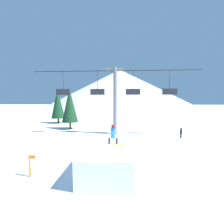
{
  "coord_description": "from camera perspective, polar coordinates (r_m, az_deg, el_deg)",
  "views": [
    {
      "loc": [
        1.29,
        -9.35,
        4.55
      ],
      "look_at": [
        0.44,
        3.77,
        3.39
      ],
      "focal_mm": 24.0,
      "sensor_mm": 36.0,
      "label": 1
    }
  ],
  "objects": [
    {
      "name": "pine_tree_near",
      "position": [
        23.29,
        -15.78,
        2.51
      ],
      "size": [
        2.39,
        2.39,
        6.14
      ],
      "color": "#4C3823",
      "rests_on": "ground_plane"
    },
    {
      "name": "snow_ramp",
      "position": [
        9.27,
        -1.99,
        -18.86
      ],
      "size": [
        2.96,
        3.38,
        1.59
      ],
      "color": "white",
      "rests_on": "ground_plane"
    },
    {
      "name": "pine_tree_far",
      "position": [
        29.7,
        -19.92,
        2.95
      ],
      "size": [
        2.48,
        2.48,
        6.31
      ],
      "color": "#4C3823",
      "rests_on": "ground_plane"
    },
    {
      "name": "ground_plane",
      "position": [
        10.48,
        -4.0,
        -20.72
      ],
      "size": [
        220.0,
        220.0,
        0.0
      ],
      "primitive_type": "plane",
      "color": "white"
    },
    {
      "name": "mountain_ridge",
      "position": [
        87.26,
        2.91,
        8.95
      ],
      "size": [
        81.92,
        81.92,
        21.05
      ],
      "color": "silver",
      "rests_on": "ground_plane"
    },
    {
      "name": "chairlift",
      "position": [
        19.0,
        1.2,
        6.03
      ],
      "size": [
        20.96,
        0.47,
        8.44
      ],
      "color": "slate",
      "rests_on": "ground_plane"
    },
    {
      "name": "snowboarder",
      "position": [
        9.85,
        0.37,
        -8.56
      ],
      "size": [
        1.41,
        0.29,
        1.31
      ],
      "color": "yellow",
      "rests_on": "snow_ramp"
    },
    {
      "name": "trail_marker",
      "position": [
        10.41,
        -28.78,
        -17.26
      ],
      "size": [
        0.41,
        0.1,
        1.31
      ],
      "color": "orange",
      "rests_on": "ground_plane"
    },
    {
      "name": "distant_skier",
      "position": [
        19.27,
        24.8,
        -7.06
      ],
      "size": [
        0.24,
        0.24,
        1.23
      ],
      "color": "black",
      "rests_on": "ground_plane"
    }
  ]
}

